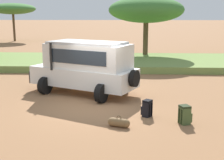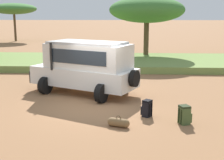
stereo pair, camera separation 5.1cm
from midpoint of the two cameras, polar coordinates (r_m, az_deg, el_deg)
The scene contains 8 objects.
ground_plane at distance 12.69m, azimuth -3.30°, elevation -4.83°, with size 320.00×320.00×0.00m, color #936642.
grass_bank at distance 22.76m, azimuth -0.70°, elevation 3.35°, with size 120.00×7.00×0.44m.
safari_vehicle at distance 14.45m, azimuth -4.96°, elevation 2.52°, with size 5.35×3.92×2.44m.
backpack_beside_front_wheel at distance 10.92m, azimuth 13.04°, elevation -6.23°, with size 0.47×0.44×0.65m.
backpack_cluster_center at distance 11.44m, azimuth 6.30°, elevation -5.20°, with size 0.44×0.42×0.63m.
duffel_bag_low_black_case at distance 10.43m, azimuth 1.12°, elevation -7.78°, with size 0.74×0.44×0.39m.
acacia_tree_left_mid at distance 44.14m, azimuth -17.72°, elevation 12.29°, with size 6.01×5.39×4.99m.
acacia_tree_right_mid at distance 25.17m, azimuth 6.21°, elevation 12.60°, with size 5.92×5.36×4.97m.
Camera 1 is at (1.23, -12.07, 3.70)m, focal length 50.00 mm.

